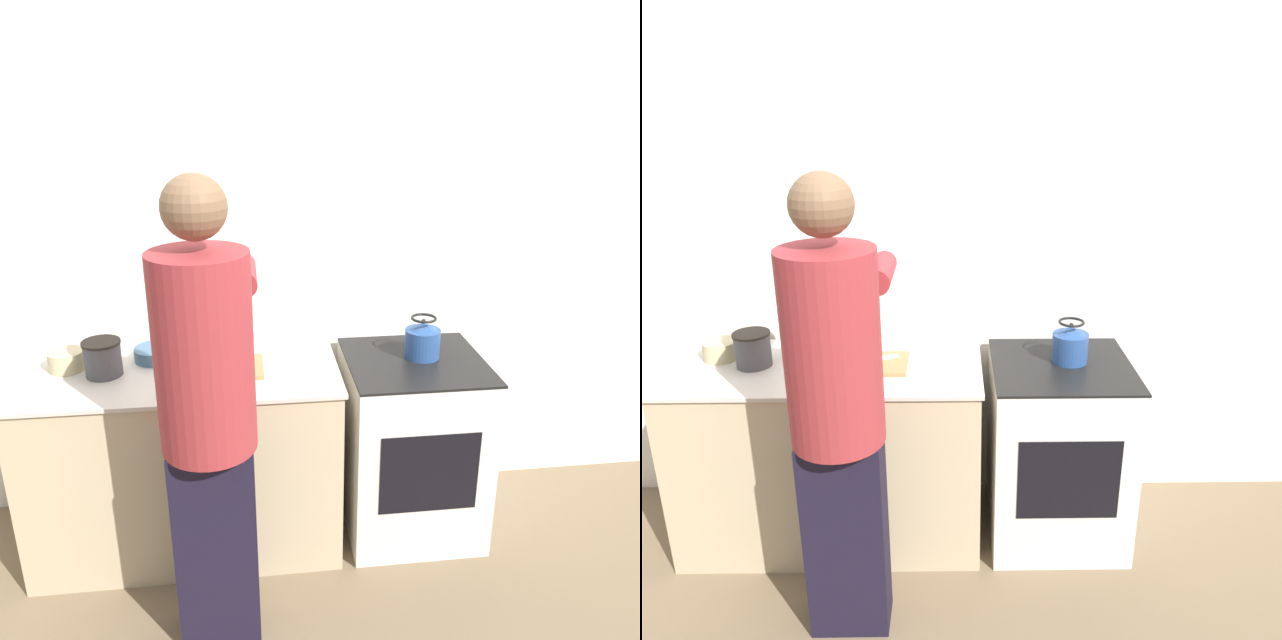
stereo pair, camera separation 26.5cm
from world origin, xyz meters
The scene contains 11 objects.
ground_plane centered at (0.00, 0.00, 0.00)m, with size 12.00×12.00×0.00m, color #7A664C.
wall_back centered at (0.00, 0.69, 1.30)m, with size 8.00×0.05×2.60m.
counter centered at (-0.35, 0.31, 0.45)m, with size 1.41×0.64×0.90m.
oven centered at (0.72, 0.31, 0.45)m, with size 0.64×0.63×0.89m.
person centered at (-0.19, -0.26, 1.00)m, with size 0.39×0.62×1.83m.
cutting_board centered at (-0.15, 0.30, 0.91)m, with size 0.33×0.25×0.02m.
knife centered at (-0.13, 0.33, 0.92)m, with size 0.20×0.10×0.01m.
kettle centered at (0.76, 0.35, 0.97)m, with size 0.16×0.16×0.20m.
bowl_prep centered at (-0.85, 0.39, 0.94)m, with size 0.16×0.16×0.09m.
bowl_mixing centered at (-0.47, 0.46, 0.93)m, with size 0.20×0.20×0.06m.
canister_jar centered at (-0.67, 0.31, 0.98)m, with size 0.17×0.17×0.16m.
Camera 2 is at (0.23, -2.27, 2.07)m, focal length 35.00 mm.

